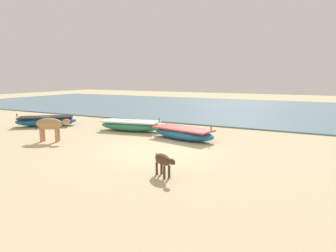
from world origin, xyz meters
TOP-DOWN VIEW (x-y plane):
  - ground at (0.00, 0.00)m, footprint 80.00×80.00m
  - sea_water at (0.00, 16.20)m, footprint 60.00×20.00m
  - fishing_boat_0 at (-8.54, 2.08)m, footprint 3.24×3.02m
  - fishing_boat_1 at (-3.34, 2.98)m, footprint 3.51×1.63m
  - fishing_boat_2 at (-0.08, 2.31)m, footprint 3.31×1.74m
  - cow_adult_tan at (-4.99, -0.71)m, footprint 1.53×0.94m
  - calf_near_dark at (1.49, -2.50)m, footprint 0.93×0.68m

SIDE VIEW (x-z plane):
  - ground at x=0.00m, z-range 0.00..0.00m
  - sea_water at x=0.00m, z-range 0.00..0.08m
  - fishing_boat_2 at x=-0.08m, z-range -0.08..0.66m
  - fishing_boat_1 at x=-3.34m, z-range -0.08..0.67m
  - fishing_boat_0 at x=-8.54m, z-range -0.08..0.68m
  - calf_near_dark at x=1.49m, z-range 0.14..0.79m
  - cow_adult_tan at x=-4.99m, z-range 0.23..1.26m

